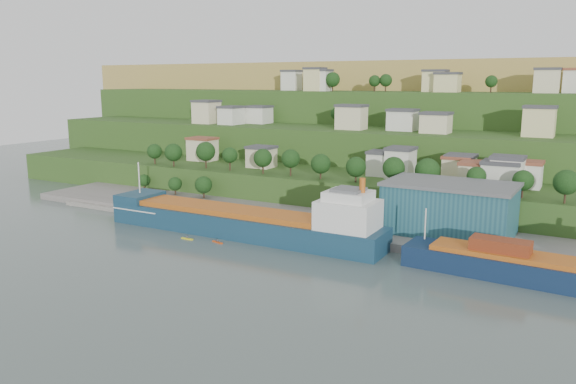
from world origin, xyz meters
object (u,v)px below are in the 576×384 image
Objects in this scene: cargo_ship_near at (249,224)px; cargo_ship_far at (564,275)px; kayak_orange at (217,242)px; warehouse at (449,208)px; caravan at (136,198)px.

cargo_ship_far is at bearing -0.73° from cargo_ship_near.
cargo_ship_far is 16.68× the size of kayak_orange.
warehouse is (-27.28, 21.57, 5.94)m from cargo_ship_far.
kayak_orange is (-3.58, -8.84, -2.94)m from cargo_ship_near.
warehouse is at bearing 145.21° from cargo_ship_far.
warehouse is 8.99× the size of kayak_orange.
cargo_ship_far is at bearing -11.62° from caravan.
cargo_ship_near is at bearing -18.85° from caravan.
cargo_ship_near is 1.33× the size of cargo_ship_far.
cargo_ship_far is (73.16, -1.03, -0.70)m from cargo_ship_near.
cargo_ship_far is 1.86× the size of warehouse.
cargo_ship_far is 77.17m from kayak_orange.
warehouse reaches higher than kayak_orange.
cargo_ship_near is at bearing -177.25° from cargo_ship_far.
kayak_orange is at bearing -170.63° from cargo_ship_far.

